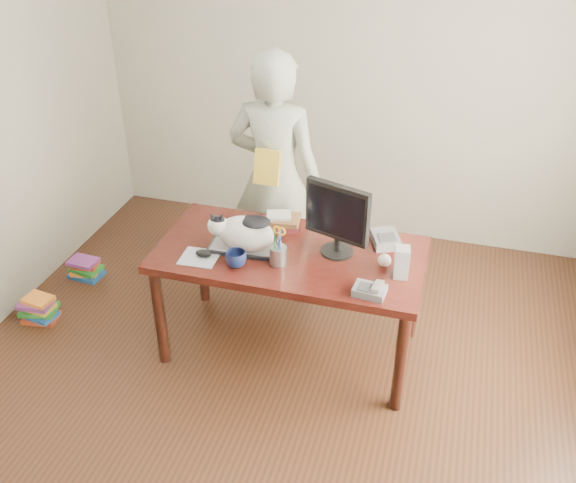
% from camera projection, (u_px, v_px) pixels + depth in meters
% --- Properties ---
extents(room, '(4.50, 4.50, 4.50)m').
position_uv_depth(room, '(256.00, 211.00, 3.03)').
color(room, black).
rests_on(room, ground).
extents(desk, '(1.60, 0.80, 0.75)m').
position_uv_depth(desk, '(294.00, 265.00, 3.98)').
color(desk, black).
rests_on(desk, ground).
extents(keyboard, '(0.47, 0.20, 0.03)m').
position_uv_depth(keyboard, '(247.00, 249.00, 3.84)').
color(keyboard, black).
rests_on(keyboard, desk).
extents(cat, '(0.45, 0.25, 0.25)m').
position_uv_depth(cat, '(243.00, 232.00, 3.78)').
color(cat, white).
rests_on(cat, keyboard).
extents(monitor, '(0.40, 0.25, 0.45)m').
position_uv_depth(monitor, '(337.00, 216.00, 3.68)').
color(monitor, black).
rests_on(monitor, desk).
extents(pen_cup, '(0.12, 0.12, 0.25)m').
position_uv_depth(pen_cup, '(278.00, 253.00, 3.69)').
color(pen_cup, gray).
rests_on(pen_cup, desk).
extents(mousepad, '(0.23, 0.21, 0.00)m').
position_uv_depth(mousepad, '(199.00, 257.00, 3.78)').
color(mousepad, silver).
rests_on(mousepad, desk).
extents(mouse, '(0.10, 0.07, 0.04)m').
position_uv_depth(mouse, '(204.00, 253.00, 3.78)').
color(mouse, black).
rests_on(mouse, mousepad).
extents(coffee_mug, '(0.16, 0.16, 0.10)m').
position_uv_depth(coffee_mug, '(236.00, 259.00, 3.68)').
color(coffee_mug, '#0D1435').
rests_on(coffee_mug, desk).
extents(phone, '(0.18, 0.15, 0.08)m').
position_uv_depth(phone, '(370.00, 290.00, 3.46)').
color(phone, '#5E5E63').
rests_on(phone, desk).
extents(speaker, '(0.10, 0.10, 0.18)m').
position_uv_depth(speaker, '(401.00, 262.00, 3.57)').
color(speaker, '#9C9C9E').
rests_on(speaker, desk).
extents(baseball, '(0.08, 0.08, 0.08)m').
position_uv_depth(baseball, '(384.00, 260.00, 3.69)').
color(baseball, silver).
rests_on(baseball, desk).
extents(book_stack, '(0.27, 0.22, 0.09)m').
position_uv_depth(book_stack, '(281.00, 221.00, 4.06)').
color(book_stack, '#4A1319').
rests_on(book_stack, desk).
extents(calculator, '(0.22, 0.25, 0.06)m').
position_uv_depth(calculator, '(386.00, 239.00, 3.90)').
color(calculator, '#5E5E63').
rests_on(calculator, desk).
extents(person, '(0.66, 0.44, 1.78)m').
position_uv_depth(person, '(275.00, 178.00, 4.36)').
color(person, silver).
rests_on(person, ground).
extents(held_book, '(0.17, 0.10, 0.23)m').
position_uv_depth(held_book, '(267.00, 167.00, 4.14)').
color(held_book, gold).
rests_on(held_book, person).
extents(book_pile_a, '(0.27, 0.22, 0.18)m').
position_uv_depth(book_pile_a, '(39.00, 309.00, 4.43)').
color(book_pile_a, '#B33819').
rests_on(book_pile_a, ground).
extents(book_pile_b, '(0.26, 0.20, 0.15)m').
position_uv_depth(book_pile_b, '(86.00, 268.00, 4.88)').
color(book_pile_b, '#1B50A3').
rests_on(book_pile_b, ground).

